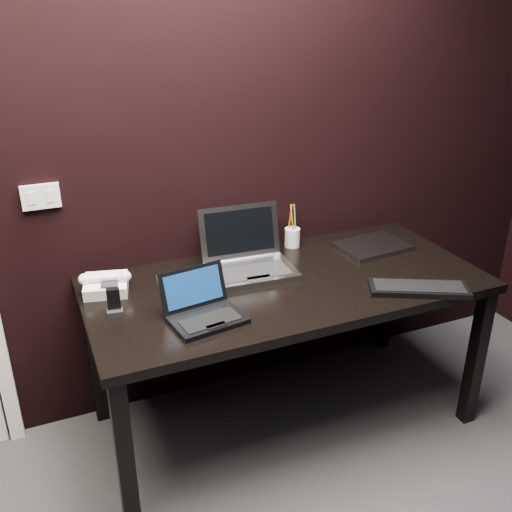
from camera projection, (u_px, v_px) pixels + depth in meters
name	position (u px, v px, depth m)	size (l,w,h in m)	color
wall_back	(186.00, 138.00, 2.45)	(4.00, 4.00, 0.00)	black
wall_switch	(41.00, 197.00, 2.29)	(0.15, 0.02, 0.10)	silver
desk	(286.00, 297.00, 2.48)	(1.70, 0.80, 0.74)	black
netbook	(203.00, 310.00, 2.15)	(0.30, 0.28, 0.17)	black
silver_laptop	(248.00, 260.00, 2.52)	(0.39, 0.36, 0.26)	#9B9CA1
ext_keyboard	(419.00, 288.00, 2.36)	(0.42, 0.30, 0.03)	black
closed_laptop	(372.00, 246.00, 2.76)	(0.35, 0.26, 0.02)	gray
desk_phone	(106.00, 284.00, 2.33)	(0.22, 0.19, 0.10)	white
mobile_phone	(114.00, 305.00, 2.17)	(0.07, 0.06, 0.10)	black
pen_cup	(292.00, 237.00, 2.77)	(0.09, 0.09, 0.22)	silver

